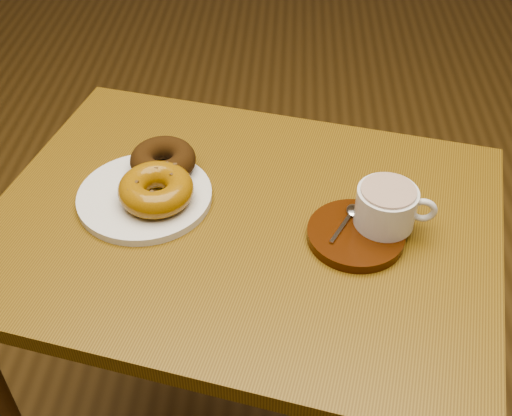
# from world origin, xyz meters

# --- Properties ---
(ground) EXTENTS (6.00, 6.00, 0.00)m
(ground) POSITION_xyz_m (0.00, 0.00, 0.00)
(ground) COLOR #523B19
(ground) RESTS_ON ground
(cafe_table) EXTENTS (0.84, 0.70, 0.69)m
(cafe_table) POSITION_xyz_m (-0.10, -0.23, 0.58)
(cafe_table) COLOR brown
(cafe_table) RESTS_ON ground
(donut_plate) EXTENTS (0.24, 0.24, 0.01)m
(donut_plate) POSITION_xyz_m (-0.25, -0.19, 0.70)
(donut_plate) COLOR silver
(donut_plate) RESTS_ON cafe_table
(donut_cinnamon) EXTENTS (0.11, 0.11, 0.04)m
(donut_cinnamon) POSITION_xyz_m (-0.23, -0.13, 0.72)
(donut_cinnamon) COLOR #341E0A
(donut_cinnamon) RESTS_ON donut_plate
(donut_caramel) EXTENTS (0.13, 0.13, 0.04)m
(donut_caramel) POSITION_xyz_m (-0.23, -0.21, 0.72)
(donut_caramel) COLOR #90620F
(donut_caramel) RESTS_ON donut_plate
(saucer) EXTENTS (0.15, 0.15, 0.01)m
(saucer) POSITION_xyz_m (0.06, -0.26, 0.70)
(saucer) COLOR #391907
(saucer) RESTS_ON cafe_table
(coffee_cup) EXTENTS (0.11, 0.08, 0.06)m
(coffee_cup) POSITION_xyz_m (0.10, -0.24, 0.73)
(coffee_cup) COLOR silver
(coffee_cup) RESTS_ON saucer
(teaspoon) EXTENTS (0.05, 0.08, 0.01)m
(teaspoon) POSITION_xyz_m (0.05, -0.23, 0.71)
(teaspoon) COLOR silver
(teaspoon) RESTS_ON saucer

